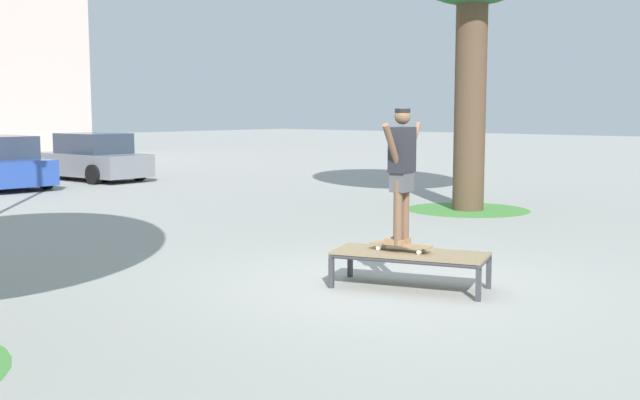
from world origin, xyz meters
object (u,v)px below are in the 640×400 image
object	(u,v)px
skate_box	(410,256)
skateboard	(401,245)
skater	(402,166)
car_grey	(92,159)

from	to	relation	value
skate_box	skateboard	bearing A→B (deg)	109.38
skater	car_grey	size ratio (longest dim) A/B	0.39
skater	car_grey	world-z (taller)	skater
skate_box	car_grey	world-z (taller)	car_grey
skateboard	skater	distance (m)	0.99
skateboard	car_grey	distance (m)	17.22
skateboard	skate_box	bearing A→B (deg)	-70.62
skateboard	car_grey	xyz separation A→B (m)	(5.85, 16.20, 0.15)
skate_box	skateboard	distance (m)	0.17
skateboard	skater	world-z (taller)	skater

